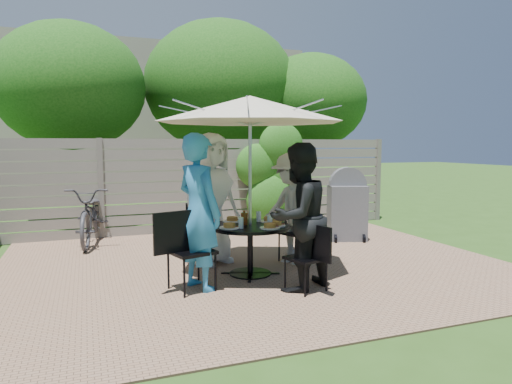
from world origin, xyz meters
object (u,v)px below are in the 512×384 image
object	(u,v)px
person_right	(292,209)
plate_back	(232,220)
glass_front	(270,221)
chair_back	(205,245)
plate_extra	(276,224)
bicycle	(92,215)
person_back	(211,199)
person_left	(199,212)
glass_left	(241,223)
bbq_grill	(347,207)
plate_right	(269,220)
coffee_cup	(244,217)
chair_left	(190,267)
syrup_jug	(244,219)
chair_right	(298,244)
glass_right	(259,216)
plate_left	(229,226)
patio_table	(250,240)
person_front	(298,217)
plate_front	(270,226)
umbrella	(250,109)
chair_front	(307,272)

from	to	relation	value
person_right	plate_back	distance (m)	0.91
glass_front	chair_back	bearing A→B (deg)	118.64
plate_extra	bicycle	distance (m)	3.73
person_back	plate_back	xyz separation A→B (m)	(0.19, -0.43, -0.24)
person_left	glass_left	xyz separation A→B (m)	(0.56, 0.13, -0.18)
bbq_grill	bicycle	bearing A→B (deg)	-177.72
plate_right	coffee_cup	distance (m)	0.34
person_back	bicycle	world-z (taller)	person_back
chair_left	syrup_jug	xyz separation A→B (m)	(0.81, 0.41, 0.47)
person_back	chair_right	size ratio (longest dim) A/B	2.10
glass_right	plate_left	bearing A→B (deg)	-146.73
chair_left	plate_right	bearing A→B (deg)	7.67
coffee_cup	bicycle	world-z (taller)	bicycle
chair_back	glass_front	size ratio (longest dim) A/B	6.05
chair_left	glass_front	size ratio (longest dim) A/B	6.98
plate_extra	coffee_cup	bearing A→B (deg)	122.40
person_back	chair_right	world-z (taller)	person_back
patio_table	person_front	distance (m)	0.92
patio_table	plate_extra	distance (m)	0.42
glass_front	coffee_cup	world-z (taller)	glass_front
chair_left	coffee_cup	xyz separation A→B (m)	(0.89, 0.63, 0.45)
plate_front	plate_extra	bearing A→B (deg)	42.09
umbrella	chair_back	bearing A→B (deg)	113.77
chair_right	person_right	world-z (taller)	person_right
glass_left	plate_front	bearing A→B (deg)	-20.84
chair_front	glass_right	distance (m)	1.21
plate_back	glass_right	bearing A→B (deg)	-20.84
patio_table	glass_left	bearing A→B (deg)	-134.34
plate_right	chair_right	bearing A→B (deg)	23.69
patio_table	plate_right	xyz separation A→B (m)	(0.33, 0.14, 0.23)
glass_right	coffee_cup	world-z (taller)	glass_right
plate_left	person_left	bearing A→B (deg)	-156.34
plate_back	glass_front	bearing A→B (deg)	-56.73
person_back	person_left	size ratio (longest dim) A/B	1.02
person_left	glass_left	size ratio (longest dim) A/B	13.34
glass_front	umbrella	bearing A→B (deg)	135.66
chair_left	bbq_grill	size ratio (longest dim) A/B	0.73
person_right	patio_table	bearing A→B (deg)	-90.00
bicycle	plate_left	bearing A→B (deg)	-51.98
person_back	glass_right	bearing A→B (deg)	-70.30
chair_back	chair_front	size ratio (longest dim) A/B	1.02
glass_front	plate_left	bearing A→B (deg)	174.48
glass_left	bicycle	xyz separation A→B (m)	(-1.72, 3.00, -0.24)
chair_right	bbq_grill	size ratio (longest dim) A/B	0.68
chair_left	plate_back	bearing A→B (deg)	28.09
plate_left	glass_front	size ratio (longest dim) A/B	1.86
person_right	bbq_grill	distance (m)	1.99
plate_back	glass_right	world-z (taller)	glass_right
patio_table	bicycle	bearing A→B (deg)	124.45
plate_front	plate_extra	size ratio (longest dim) A/B	1.08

